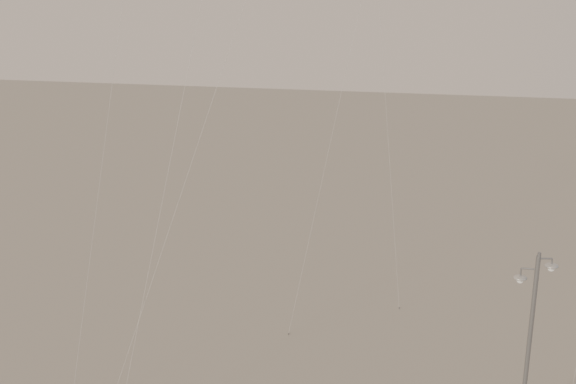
# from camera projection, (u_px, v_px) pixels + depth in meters

# --- Properties ---
(street_lamp) EXTENTS (1.61, 0.58, 9.14)m
(street_lamp) POSITION_uv_depth(u_px,v_px,m) (528.00, 354.00, 31.26)
(street_lamp) COLOR gray
(street_lamp) RESTS_ON ground
(kite_1) EXTENTS (6.48, 7.72, 21.43)m
(kite_1) POSITION_uv_depth(u_px,v_px,m) (235.00, 35.00, 32.43)
(kite_1) COLOR #342F2C
(kite_1) RESTS_ON ground
(kite_3) EXTENTS (3.45, 7.32, 20.98)m
(kite_3) POSITION_uv_depth(u_px,v_px,m) (190.00, 62.00, 32.50)
(kite_3) COLOR maroon
(kite_3) RESTS_ON ground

